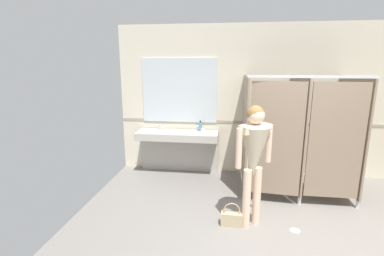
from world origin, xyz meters
TOP-DOWN VIEW (x-y plane):
  - ground_plane at (0.00, 0.00)m, footprint 6.48×5.57m
  - wall_back at (0.00, 2.55)m, footprint 6.48×0.12m
  - wall_back_tile_band at (0.00, 2.48)m, footprint 6.48×0.01m
  - vanity_counter at (-2.02, 2.29)m, footprint 1.61×0.53m
  - mirror_panel at (-2.02, 2.47)m, footprint 1.51×0.02m
  - bathroom_stalls at (0.15, 1.62)m, footprint 1.81×1.35m
  - person_standing at (-0.67, 0.50)m, footprint 0.56×0.56m
  - handbag at (-0.93, 0.44)m, footprint 0.30×0.12m
  - soap_dispenser at (-1.58, 2.36)m, footprint 0.07×0.07m
  - paper_cup at (-1.50, 2.09)m, footprint 0.07×0.07m
  - floor_drain_cover at (-0.08, 0.42)m, footprint 0.14×0.14m

SIDE VIEW (x-z plane):
  - ground_plane at x=0.00m, z-range -0.10..0.00m
  - floor_drain_cover at x=-0.08m, z-range 0.00..0.01m
  - handbag at x=-0.93m, z-range -0.06..0.28m
  - vanity_counter at x=-2.02m, z-range 0.14..1.14m
  - paper_cup at x=-1.50m, z-range 0.88..0.99m
  - soap_dispenser at x=-1.58m, z-range 0.87..1.07m
  - wall_back_tile_band at x=0.00m, z-range 1.02..1.08m
  - bathroom_stalls at x=0.15m, z-range 0.05..2.08m
  - person_standing at x=-0.67m, z-range 0.23..1.91m
  - wall_back at x=0.00m, z-range 0.00..2.95m
  - mirror_panel at x=-2.02m, z-range 1.03..2.31m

